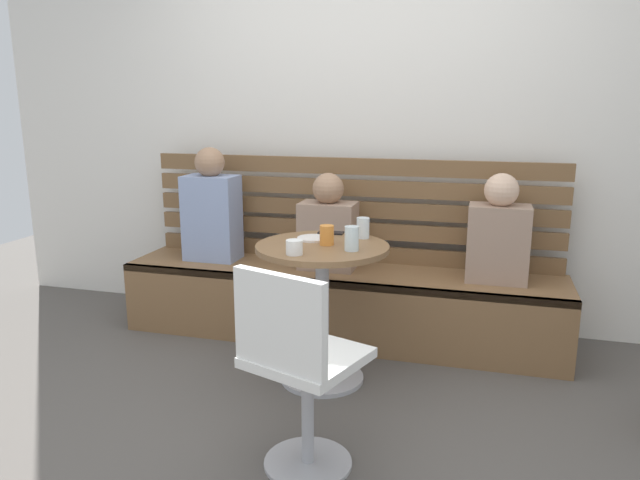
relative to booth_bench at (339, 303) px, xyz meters
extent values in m
plane|color=#514C47|center=(0.00, -1.20, -0.22)|extent=(8.00, 8.00, 0.00)
cube|color=silver|center=(0.00, 0.44, 1.23)|extent=(5.20, 0.10, 2.90)
cube|color=brown|center=(0.00, 0.00, 0.00)|extent=(2.70, 0.52, 0.44)
cube|color=brown|center=(0.00, -0.24, 0.20)|extent=(2.70, 0.04, 0.04)
cube|color=brown|center=(0.00, 0.24, 0.27)|extent=(2.65, 0.04, 0.10)
cube|color=brown|center=(0.00, 0.24, 0.42)|extent=(2.65, 0.04, 0.10)
cube|color=brown|center=(0.00, 0.24, 0.56)|extent=(2.65, 0.04, 0.10)
cube|color=brown|center=(0.00, 0.24, 0.69)|extent=(2.65, 0.04, 0.10)
cube|color=brown|center=(0.00, 0.24, 0.83)|extent=(2.65, 0.04, 0.10)
cylinder|color=#ADADB2|center=(0.06, -0.60, -0.21)|extent=(0.44, 0.44, 0.02)
cylinder|color=#ADADB2|center=(0.06, -0.60, 0.15)|extent=(0.07, 0.07, 0.69)
cylinder|color=brown|center=(0.06, -0.60, 0.50)|extent=(0.68, 0.68, 0.03)
cylinder|color=#ADADB2|center=(0.20, -1.35, -0.21)|extent=(0.36, 0.36, 0.02)
cylinder|color=#ADADB2|center=(0.20, -1.35, 0.00)|extent=(0.05, 0.05, 0.45)
cube|color=white|center=(0.20, -1.35, 0.25)|extent=(0.51, 0.51, 0.04)
cube|color=white|center=(0.15, -1.51, 0.45)|extent=(0.39, 0.17, 0.36)
cube|color=#8C9EC6|center=(-0.86, 0.03, 0.49)|extent=(0.34, 0.22, 0.55)
sphere|color=#A37A5B|center=(-0.86, 0.03, 0.85)|extent=(0.19, 0.19, 0.19)
cube|color=#9E7F6B|center=(-0.08, 0.02, 0.42)|extent=(0.34, 0.22, 0.41)
sphere|color=#A37A5B|center=(-0.08, 0.02, 0.72)|extent=(0.19, 0.19, 0.19)
cube|color=#9E7F6B|center=(0.92, 0.03, 0.44)|extent=(0.34, 0.22, 0.44)
sphere|color=#DBB293|center=(0.92, 0.03, 0.74)|extent=(0.19, 0.19, 0.19)
cylinder|color=white|center=(-0.02, -0.82, 0.55)|extent=(0.08, 0.08, 0.07)
cylinder|color=orange|center=(0.08, -0.59, 0.57)|extent=(0.07, 0.07, 0.10)
cylinder|color=white|center=(0.22, -0.39, 0.57)|extent=(0.07, 0.07, 0.11)
cylinder|color=silver|center=(0.23, -0.67, 0.58)|extent=(0.07, 0.07, 0.12)
cylinder|color=white|center=(-0.02, -0.49, 0.52)|extent=(0.17, 0.17, 0.01)
cube|color=black|center=(0.03, -0.32, 0.52)|extent=(0.14, 0.07, 0.01)
camera|label=1|loc=(0.83, -3.40, 1.22)|focal=33.20mm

